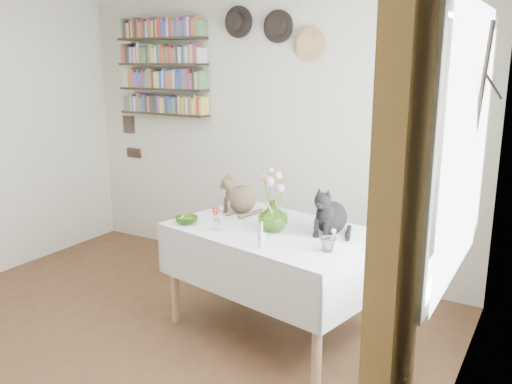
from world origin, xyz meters
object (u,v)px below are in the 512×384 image
Objects in this scene: dining_table at (275,255)px; tabby_cat at (242,192)px; black_cat at (332,209)px; bookshelf_unit at (163,68)px; flower_vase at (273,216)px.

tabby_cat is at bearing 149.47° from dining_table.
bookshelf_unit reaches higher than black_cat.
bookshelf_unit is at bearing 163.87° from black_cat.
flower_vase is 0.22× the size of bookshelf_unit.
bookshelf_unit is at bearing 149.93° from dining_table.
bookshelf_unit is (-2.20, 0.95, 0.90)m from black_cat.
black_cat is 0.40m from flower_vase.
tabby_cat reaches higher than dining_table.
tabby_cat is 0.32× the size of bookshelf_unit.
flower_vase is 2.35m from bookshelf_unit.
black_cat is at bearing 26.92° from tabby_cat.
dining_table is at bearing 6.30° from tabby_cat.
tabby_cat is (-0.42, 0.25, 0.35)m from dining_table.
tabby_cat reaches higher than flower_vase.
bookshelf_unit is at bearing 148.89° from flower_vase.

